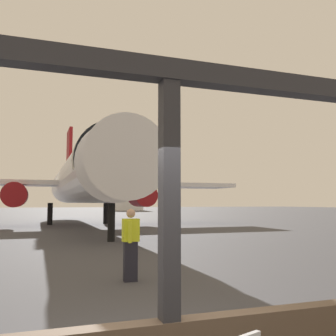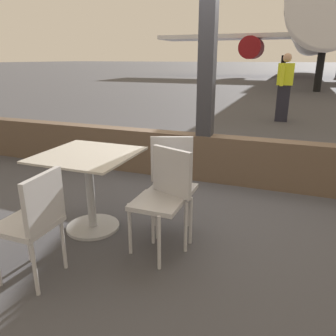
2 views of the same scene
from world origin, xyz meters
name	(u,v)px [view 2 (image 2 of 2)]	position (x,y,z in m)	size (l,w,h in m)	color
ground_plane	(289,72)	(0.00, 40.00, 0.00)	(220.00, 220.00, 0.00)	#424247
window_frame	(206,88)	(0.00, 0.00, 1.25)	(8.03, 0.24, 3.51)	brown
dining_table	(90,184)	(-0.66, -1.78, 0.48)	(0.85, 0.85, 0.78)	#ADA89E
cafe_chair_window_left	(164,192)	(0.15, -1.87, 0.55)	(0.49, 0.49, 0.91)	#B2B2B7
cafe_chair_window_right	(172,178)	(0.09, -1.53, 0.55)	(0.49, 0.49, 0.92)	#B2B2B7
cafe_chair_aisle_left	(35,217)	(-0.58, -2.60, 0.52)	(0.41, 0.41, 0.86)	#B2B2B7
airplane	(316,31)	(2.06, 27.61, 3.77)	(27.88, 33.80, 10.70)	silver
ground_crew_worker	(284,87)	(0.79, 5.10, 0.90)	(0.40, 0.55, 1.74)	black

